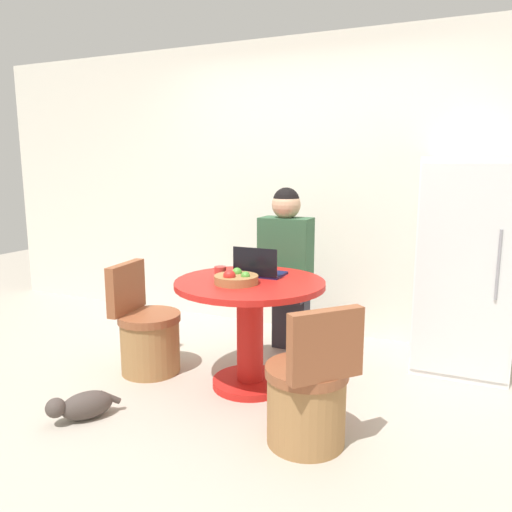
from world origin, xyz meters
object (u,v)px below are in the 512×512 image
at_px(dining_table, 250,316).
at_px(fruit_bowl, 236,279).
at_px(refrigerator, 466,265).
at_px(chair_left_side, 148,336).
at_px(cat, 82,405).
at_px(person_seated, 287,262).
at_px(laptop, 259,270).
at_px(chair_near_right_corner, 308,398).

bearing_deg(dining_table, fruit_bowl, -110.58).
relative_size(dining_table, fruit_bowl, 3.50).
bearing_deg(refrigerator, chair_left_side, -153.34).
xyz_separation_m(dining_table, cat, (-0.72, -0.83, -0.41)).
bearing_deg(dining_table, chair_left_side, -174.40).
bearing_deg(person_seated, fruit_bowl, 87.41).
distance_m(person_seated, laptop, 0.57).
bearing_deg(laptop, refrigerator, -147.95).
distance_m(chair_left_side, person_seated, 1.22).
bearing_deg(dining_table, laptop, 90.68).
distance_m(person_seated, fruit_bowl, 0.84).
relative_size(laptop, cat, 0.85).
bearing_deg(chair_near_right_corner, dining_table, -90.00).
relative_size(refrigerator, cat, 4.11).
bearing_deg(cat, laptop, 179.18).
height_order(dining_table, cat, dining_table).
bearing_deg(cat, fruit_bowl, 171.81).
xyz_separation_m(chair_left_side, laptop, (0.79, 0.24, 0.52)).
bearing_deg(chair_near_right_corner, cat, -35.14).
height_order(dining_table, chair_near_right_corner, chair_near_right_corner).
height_order(chair_near_right_corner, laptop, laptop).
xyz_separation_m(person_seated, laptop, (0.00, -0.56, 0.05)).
bearing_deg(fruit_bowl, refrigerator, 38.98).
bearing_deg(cat, chair_near_right_corner, 137.98).
bearing_deg(chair_near_right_corner, laptop, -97.31).
bearing_deg(refrigerator, dining_table, -143.21).
relative_size(refrigerator, chair_left_side, 1.95).
bearing_deg(fruit_bowl, person_seated, 87.41).
xyz_separation_m(chair_left_side, cat, (0.07, -0.76, -0.18)).
relative_size(laptop, fruit_bowl, 1.13).
xyz_separation_m(dining_table, person_seated, (-0.01, 0.72, 0.24)).
xyz_separation_m(refrigerator, dining_table, (-1.30, -0.97, -0.28)).
height_order(chair_near_right_corner, cat, chair_near_right_corner).
relative_size(refrigerator, chair_near_right_corner, 1.95).
xyz_separation_m(refrigerator, laptop, (-1.30, -0.82, 0.01)).
xyz_separation_m(chair_near_right_corner, person_seated, (-0.60, 1.25, 0.48)).
distance_m(laptop, cat, 1.41).
relative_size(person_seated, fruit_bowl, 4.65).
xyz_separation_m(person_seated, cat, (-0.71, -1.56, -0.65)).
height_order(person_seated, fruit_bowl, person_seated).
relative_size(chair_left_side, laptop, 2.48).
bearing_deg(chair_near_right_corner, chair_left_side, -66.23).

